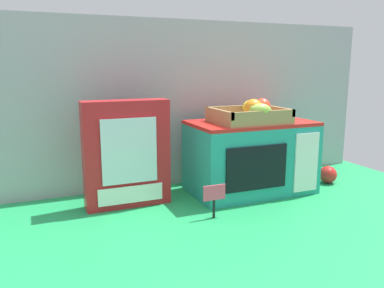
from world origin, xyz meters
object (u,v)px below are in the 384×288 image
(food_groups_crate, at_px, (251,114))
(price_sign, at_px, (214,196))
(cookie_set_box, at_px, (127,154))
(loose_toy_apple, at_px, (328,175))
(toy_microwave, at_px, (250,157))

(food_groups_crate, xyz_separation_m, price_sign, (-0.21, -0.15, -0.21))
(cookie_set_box, bearing_deg, loose_toy_apple, -4.33)
(loose_toy_apple, bearing_deg, food_groups_crate, 179.04)
(toy_microwave, height_order, loose_toy_apple, toy_microwave)
(cookie_set_box, xyz_separation_m, price_sign, (0.21, -0.20, -0.10))
(price_sign, distance_m, loose_toy_apple, 0.57)
(food_groups_crate, distance_m, loose_toy_apple, 0.42)
(loose_toy_apple, bearing_deg, price_sign, -165.17)
(toy_microwave, height_order, food_groups_crate, food_groups_crate)
(toy_microwave, distance_m, loose_toy_apple, 0.34)
(toy_microwave, relative_size, food_groups_crate, 1.78)
(cookie_set_box, relative_size, loose_toy_apple, 5.06)
(loose_toy_apple, bearing_deg, toy_microwave, 174.14)
(cookie_set_box, distance_m, loose_toy_apple, 0.77)
(toy_microwave, bearing_deg, price_sign, -141.77)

